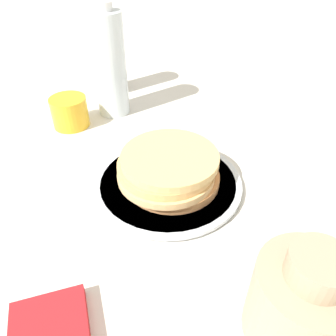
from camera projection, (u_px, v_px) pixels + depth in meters
name	position (u px, v px, depth m)	size (l,w,h in m)	color
ground_plane	(181.00, 189.00, 0.58)	(4.00, 4.00, 0.00)	silver
plate	(168.00, 183.00, 0.58)	(0.26, 0.26, 0.01)	silver
pancake_stack	(169.00, 169.00, 0.56)	(0.17, 0.18, 0.06)	tan
juice_glass	(70.00, 112.00, 0.73)	(0.08, 0.08, 0.07)	yellow
cream_jug	(302.00, 302.00, 0.35)	(0.11, 0.11, 0.14)	tan
water_bottle_near	(110.00, 56.00, 0.83)	(0.07, 0.07, 0.21)	white
water_bottle_mid	(110.00, 65.00, 0.73)	(0.07, 0.07, 0.25)	silver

